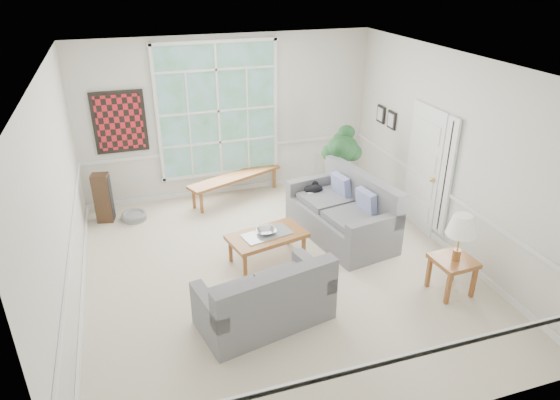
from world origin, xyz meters
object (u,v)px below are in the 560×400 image
(end_table, at_px, (344,194))
(loveseat_front, at_px, (264,292))
(coffee_table, at_px, (267,247))
(side_table, at_px, (451,275))
(loveseat_right, at_px, (341,208))

(end_table, bearing_deg, loveseat_front, -130.78)
(loveseat_front, height_order, end_table, loveseat_front)
(loveseat_front, distance_m, coffee_table, 1.47)
(side_table, bearing_deg, end_table, 95.04)
(loveseat_right, height_order, end_table, loveseat_right)
(loveseat_front, xyz_separation_m, end_table, (2.35, 2.72, -0.20))
(loveseat_right, xyz_separation_m, end_table, (0.54, 1.03, -0.28))
(loveseat_front, bearing_deg, side_table, -16.45)
(coffee_table, height_order, side_table, side_table)
(loveseat_right, xyz_separation_m, loveseat_front, (-1.80, -1.69, -0.08))
(end_table, bearing_deg, side_table, -84.96)
(loveseat_right, bearing_deg, end_table, 51.81)
(side_table, bearing_deg, loveseat_right, 112.93)
(end_table, xyz_separation_m, side_table, (0.26, -2.92, 0.02))
(side_table, bearing_deg, coffee_table, 143.79)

